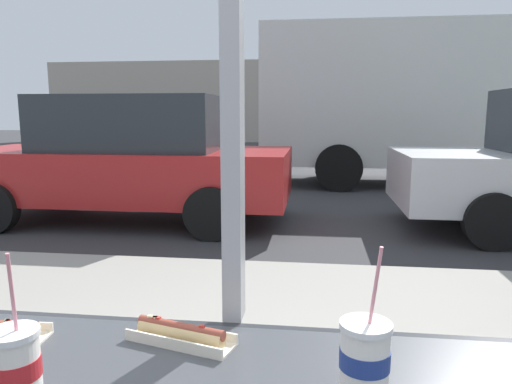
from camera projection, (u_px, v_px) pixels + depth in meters
name	position (u px, v px, depth m)	size (l,w,h in m)	color
ground_plane	(304.00, 191.00, 9.20)	(60.00, 60.00, 0.00)	#38383A
sidewalk_strip	(277.00, 344.00, 2.93)	(16.00, 2.80, 0.15)	#9E998E
building_facade_far	(313.00, 102.00, 24.27)	(28.00, 1.20, 4.13)	#A89E8E
soda_cup_left	(365.00, 357.00, 0.93)	(0.10, 0.10, 0.31)	white
soda_cup_right	(15.00, 366.00, 0.90)	(0.10, 0.10, 0.31)	white
hotdog_tray_near	(181.00, 333.00, 1.15)	(0.28, 0.15, 0.05)	beige
parked_car_red	(130.00, 159.00, 6.52)	(4.46, 1.99, 1.71)	red
box_truck	(412.00, 102.00, 9.75)	(6.48, 2.44, 3.18)	silver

